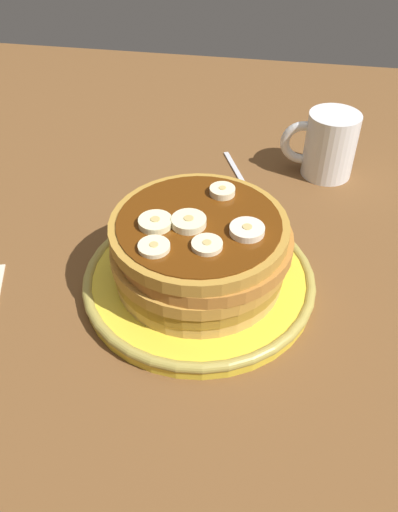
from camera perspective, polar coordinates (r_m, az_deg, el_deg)
name	(u,v)px	position (r cm, az deg, el deg)	size (l,w,h in cm)	color
ground_plane	(199,295)	(59.74, 0.00, -4.37)	(140.00, 140.00, 3.00)	brown
plate	(199,279)	(57.93, 0.00, -2.59)	(25.84, 25.84, 1.99)	yellow
pancake_stack	(199,250)	(54.90, -0.01, 0.66)	(19.78, 19.62, 7.63)	tan
banana_slice_0	(189,222)	(51.89, -1.13, 3.74)	(3.55, 3.55, 1.04)	beige
banana_slice_1	(207,245)	(49.31, 0.89, 1.19)	(3.03, 3.03, 0.75)	#F6E2B4
banana_slice_2	(247,230)	(51.12, 5.32, 2.82)	(3.49, 3.49, 0.96)	#F2E2C2
banana_slice_3	(222,192)	(56.40, 2.59, 7.12)	(2.78, 2.78, 0.99)	#F5E5B5
banana_slice_4	(154,247)	(49.30, -4.98, 0.96)	(3.10, 3.10, 0.72)	beige
banana_slice_5	(155,223)	(52.06, -4.83, 3.67)	(3.45, 3.45, 0.95)	#F1EBB5
coffee_mug	(328,144)	(77.21, 14.02, 11.91)	(10.69, 7.24, 9.35)	white
fork	(240,177)	(76.35, 4.56, 8.70)	(6.18, 12.27, 0.50)	silver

